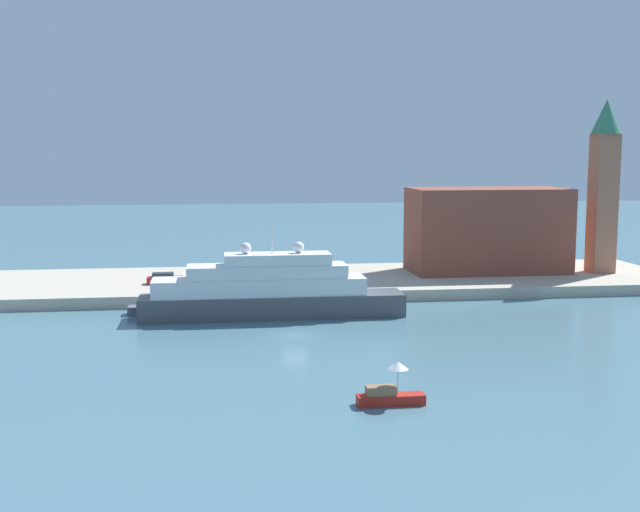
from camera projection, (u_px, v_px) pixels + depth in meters
name	position (u px, v px, depth m)	size (l,w,h in m)	color
ground	(295.00, 335.00, 80.65)	(400.00, 400.00, 0.00)	slate
quay_dock	(274.00, 283.00, 107.99)	(110.00, 23.84, 1.41)	#B7AD99
large_yacht	(269.00, 291.00, 89.09)	(29.39, 4.98, 10.26)	#4C4C51
small_motorboat	(390.00, 392.00, 58.41)	(4.99, 1.52, 3.20)	#B22319
work_barge	(156.00, 310.00, 90.91)	(6.36, 1.84, 0.98)	#595966
harbor_building	(487.00, 230.00, 112.89)	(21.78, 10.13, 11.79)	brown
bell_tower	(604.00, 178.00, 111.18)	(4.12, 4.12, 24.04)	#9E664C
parked_car	(164.00, 279.00, 103.08)	(4.54, 1.69, 1.43)	#B21E1E
person_figure	(189.00, 286.00, 96.41)	(0.36, 0.36, 1.73)	#4C4C4C
mooring_bollard	(265.00, 288.00, 97.61)	(0.38, 0.38, 0.79)	black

